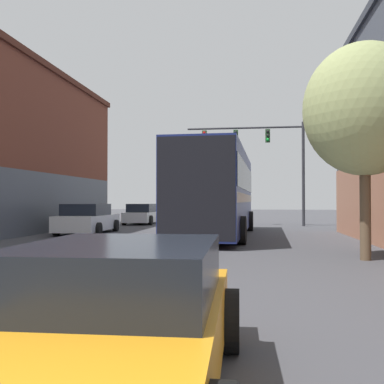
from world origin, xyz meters
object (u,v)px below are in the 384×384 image
object	(u,v)px
hatchback_foreground	(115,323)
parked_car_left_near	(142,214)
parked_car_left_mid	(88,219)
traffic_signal_gantry	(264,149)
bus	(217,190)
street_tree_near	(365,110)

from	to	relation	value
hatchback_foreground	parked_car_left_near	xyz separation A→B (m)	(-6.27, 25.52, 0.05)
hatchback_foreground	parked_car_left_mid	size ratio (longest dim) A/B	0.84
hatchback_foreground	parked_car_left_near	bearing A→B (deg)	12.10
parked_car_left_near	traffic_signal_gantry	distance (m)	8.99
bus	parked_car_left_mid	size ratio (longest dim) A/B	2.52
parked_car_left_near	parked_car_left_mid	xyz separation A→B (m)	(-0.43, -8.70, 0.03)
parked_car_left_near	traffic_signal_gantry	bearing A→B (deg)	-98.74
traffic_signal_gantry	street_tree_near	xyz separation A→B (m)	(2.26, -15.72, -0.79)
street_tree_near	bus	bearing A→B (deg)	121.32
bus	traffic_signal_gantry	world-z (taller)	traffic_signal_gantry
parked_car_left_near	traffic_signal_gantry	world-z (taller)	traffic_signal_gantry
parked_car_left_near	street_tree_near	size ratio (longest dim) A/B	0.78
parked_car_left_mid	traffic_signal_gantry	bearing A→B (deg)	-49.75
street_tree_near	traffic_signal_gantry	bearing A→B (deg)	98.18
traffic_signal_gantry	street_tree_near	size ratio (longest dim) A/B	1.27
parked_car_left_near	parked_car_left_mid	bearing A→B (deg)	176.30
parked_car_left_mid	street_tree_near	distance (m)	13.76
hatchback_foreground	street_tree_near	bearing A→B (deg)	-26.05
hatchback_foreground	street_tree_near	size ratio (longest dim) A/B	0.68
bus	parked_car_left_near	xyz separation A→B (m)	(-5.74, 9.48, -1.39)
bus	traffic_signal_gantry	distance (m)	9.08
bus	hatchback_foreground	xyz separation A→B (m)	(0.52, -16.03, -1.44)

